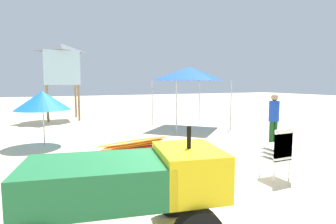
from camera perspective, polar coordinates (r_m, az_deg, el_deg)
ground at (r=5.16m, az=6.26°, el=-17.66°), size 80.00×80.00×0.00m
utility_cart at (r=3.71m, az=-8.08°, el=-14.35°), size 2.73×1.72×1.50m
stacked_plastic_chairs at (r=6.39m, az=21.86°, el=-7.22°), size 0.48×0.48×1.11m
surfboard_pile at (r=7.95m, az=-6.48°, el=-7.29°), size 2.60×0.90×0.48m
lifeguard_near_left at (r=9.49m, az=21.02°, el=-0.87°), size 0.32×0.32×1.72m
popup_canopy at (r=12.79m, az=4.52°, el=7.88°), size 2.72×2.72×2.79m
lifeguard_tower at (r=16.46m, az=-21.22°, el=9.21°), size 1.98×1.98×4.20m
beach_umbrella_left at (r=9.90m, az=-24.49°, el=2.18°), size 1.77×1.77×1.80m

